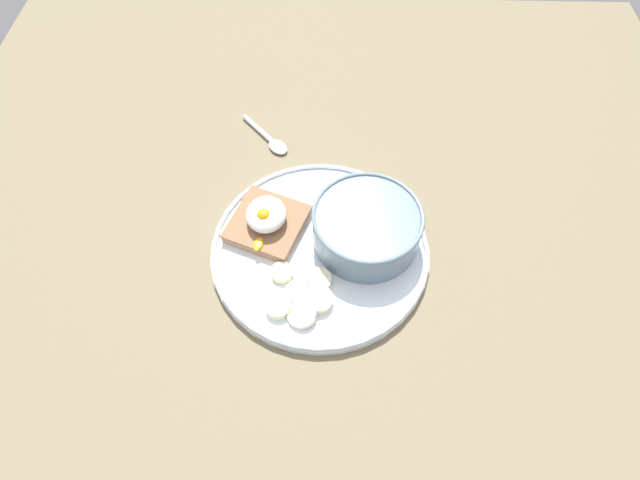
{
  "coord_description": "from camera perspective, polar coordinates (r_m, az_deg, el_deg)",
  "views": [
    {
      "loc": [
        35.26,
        0.94,
        59.33
      ],
      "look_at": [
        0.0,
        0.0,
        5.0
      ],
      "focal_mm": 28.0,
      "sensor_mm": 36.0,
      "label": 1
    }
  ],
  "objects": [
    {
      "name": "poached_egg",
      "position": [
        0.66,
        -6.21,
        2.88
      ],
      "size": [
        7.98,
        5.37,
        3.15
      ],
      "color": "white",
      "rests_on": "toast_slice"
    },
    {
      "name": "toast_slice",
      "position": [
        0.68,
        -6.02,
        1.91
      ],
      "size": [
        12.16,
        12.16,
        1.55
      ],
      "color": "#866143",
      "rests_on": "plate"
    },
    {
      "name": "banana_slice_inner",
      "position": [
        0.63,
        -2.71,
        -6.07
      ],
      "size": [
        4.23,
        4.26,
        1.43
      ],
      "color": "beige",
      "rests_on": "plate"
    },
    {
      "name": "banana_slice_front",
      "position": [
        0.62,
        -4.79,
        -7.58
      ],
      "size": [
        4.55,
        4.55,
        1.26
      ],
      "color": "beige",
      "rests_on": "plate"
    },
    {
      "name": "banana_slice_outer",
      "position": [
        0.62,
        0.18,
        -6.82
      ],
      "size": [
        4.45,
        4.51,
        1.52
      ],
      "color": "#F3E6B6",
      "rests_on": "plate"
    },
    {
      "name": "banana_slice_back",
      "position": [
        0.61,
        -2.08,
        -8.49
      ],
      "size": [
        4.57,
        4.63,
        1.55
      ],
      "color": "beige",
      "rests_on": "plate"
    },
    {
      "name": "oatmeal_bowl",
      "position": [
        0.65,
        5.37,
        1.55
      ],
      "size": [
        14.43,
        14.43,
        5.37
      ],
      "color": "slate",
      "rests_on": "plate"
    },
    {
      "name": "plate",
      "position": [
        0.67,
        -0.0,
        -1.03
      ],
      "size": [
        29.11,
        29.11,
        1.6
      ],
      "color": "white",
      "rests_on": "ground_plane"
    },
    {
      "name": "banana_slice_right",
      "position": [
        0.64,
        -4.4,
        -3.73
      ],
      "size": [
        3.43,
        3.49,
        1.19
      ],
      "color": "#F1E8B6",
      "rests_on": "plate"
    },
    {
      "name": "banana_slice_left",
      "position": [
        0.63,
        -0.56,
        -4.62
      ],
      "size": [
        3.33,
        3.23,
        1.47
      ],
      "color": "beige",
      "rests_on": "plate"
    },
    {
      "name": "spoon",
      "position": [
        0.8,
        -5.78,
        11.37
      ],
      "size": [
        8.91,
        8.28,
        0.8
      ],
      "color": "silver",
      "rests_on": "ground_plane"
    },
    {
      "name": "ground_plane",
      "position": [
        0.68,
        -0.0,
        -1.83
      ],
      "size": [
        120.0,
        120.0,
        2.0
      ],
      "primitive_type": "cube",
      "color": "#6F644A",
      "rests_on": "ground"
    }
  ]
}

